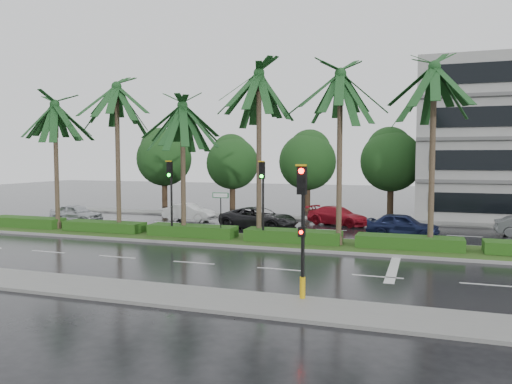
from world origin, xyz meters
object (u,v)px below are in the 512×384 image
(street_sign, at_px, (221,204))
(car_white, at_px, (189,212))
(car_red, at_px, (338,216))
(car_blue, at_px, (403,225))
(signal_median_left, at_px, (171,187))
(car_silver, at_px, (76,213))
(signal_near, at_px, (302,226))
(car_darkgrey, at_px, (259,218))

(street_sign, bearing_deg, car_white, 126.82)
(car_red, height_order, car_blue, car_blue)
(car_white, bearing_deg, signal_median_left, -157.36)
(street_sign, distance_m, car_red, 10.42)
(signal_median_left, distance_m, car_silver, 11.13)
(signal_near, bearing_deg, car_red, 96.04)
(car_white, bearing_deg, car_red, -80.33)
(car_silver, relative_size, car_darkgrey, 0.76)
(signal_near, height_order, car_darkgrey, signal_near)
(signal_near, xyz_separation_m, street_sign, (-7.00, 9.87, -0.38))
(signal_median_left, relative_size, car_red, 0.99)
(signal_near, relative_size, car_white, 1.13)
(car_white, relative_size, car_red, 0.87)
(street_sign, bearing_deg, car_darkgrey, 84.55)
(street_sign, distance_m, car_blue, 10.84)
(signal_median_left, height_order, car_darkgrey, signal_median_left)
(car_darkgrey, distance_m, car_blue, 9.00)
(car_red, distance_m, car_blue, 6.02)
(car_darkgrey, bearing_deg, car_red, -40.89)
(street_sign, bearing_deg, car_red, 61.00)
(signal_near, bearing_deg, car_blue, 80.47)
(car_red, relative_size, car_blue, 1.06)
(signal_median_left, xyz_separation_m, car_blue, (12.50, 5.20, -2.29))
(car_silver, distance_m, car_white, 8.03)
(street_sign, bearing_deg, car_silver, 162.25)
(street_sign, bearing_deg, signal_near, -54.66)
(street_sign, bearing_deg, signal_median_left, -176.53)
(car_white, distance_m, car_red, 10.89)
(car_blue, bearing_deg, car_white, 86.28)
(car_white, height_order, car_red, car_red)
(car_red, xyz_separation_m, car_blue, (4.50, -4.00, 0.07))
(car_silver, distance_m, car_darkgrey, 13.53)
(signal_median_left, distance_m, car_blue, 13.73)
(street_sign, xyz_separation_m, car_darkgrey, (0.50, 5.24, -1.40))
(car_white, height_order, car_blue, car_blue)
(car_silver, bearing_deg, car_white, -60.10)
(car_white, bearing_deg, car_darkgrey, -108.73)
(car_blue, bearing_deg, signal_near, 176.96)
(street_sign, relative_size, car_red, 0.59)
(car_red, bearing_deg, signal_near, -153.00)
(signal_near, xyz_separation_m, car_white, (-12.82, 17.65, -1.87))
(car_silver, xyz_separation_m, car_darkgrey, (13.49, 1.09, 0.05))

